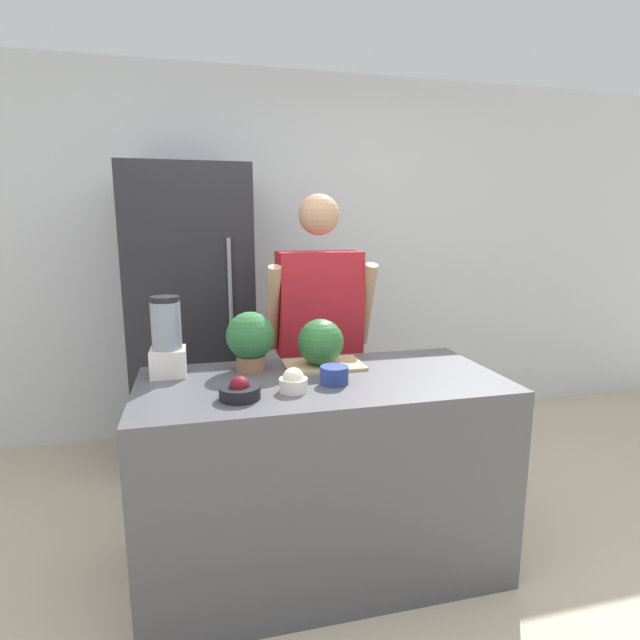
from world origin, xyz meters
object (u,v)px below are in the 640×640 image
object	(u,v)px
blender	(167,340)
potted_plant	(250,338)
refrigerator	(193,317)
watermelon	(321,342)
bowl_small_blue	(334,375)
bowl_cherries	(240,391)
bowl_cream	(293,382)
person	(319,345)

from	to	relation	value
blender	potted_plant	xyz separation A→B (m)	(0.36, -0.00, -0.01)
refrigerator	watermelon	world-z (taller)	refrigerator
watermelon	bowl_small_blue	size ratio (longest dim) A/B	1.81
watermelon	bowl_cherries	world-z (taller)	watermelon
refrigerator	bowl_cherries	distance (m)	1.48
refrigerator	bowl_cream	distance (m)	1.49
person	bowl_cherries	distance (m)	0.97
watermelon	bowl_cherries	xyz separation A→B (m)	(-0.40, -0.34, -0.09)
bowl_cream	watermelon	bearing A→B (deg)	58.52
watermelon	bowl_small_blue	distance (m)	0.26
potted_plant	bowl_cherries	bearing A→B (deg)	-102.30
watermelon	bowl_cherries	bearing A→B (deg)	-139.79
blender	potted_plant	world-z (taller)	blender
watermelon	blender	world-z (taller)	blender
refrigerator	person	world-z (taller)	refrigerator
person	bowl_small_blue	bearing A→B (deg)	-98.82
refrigerator	potted_plant	size ratio (longest dim) A/B	7.06
blender	watermelon	bearing A→B (deg)	-3.34
bowl_small_blue	blender	distance (m)	0.74
bowl_cream	blender	distance (m)	0.61
bowl_cherries	bowl_cream	size ratio (longest dim) A/B	1.40
refrigerator	watermelon	bearing A→B (deg)	-62.95
bowl_cherries	bowl_small_blue	world-z (taller)	bowl_cherries
bowl_cream	potted_plant	distance (m)	0.38
bowl_cream	blender	bearing A→B (deg)	145.06
person	bowl_cherries	xyz separation A→B (m)	(-0.51, -0.83, 0.05)
bowl_small_blue	potted_plant	distance (m)	0.44
refrigerator	blender	distance (m)	1.10
person	bowl_cream	world-z (taller)	person
potted_plant	refrigerator	bearing A→B (deg)	103.45
refrigerator	watermelon	size ratio (longest dim) A/B	8.86
bowl_cherries	potted_plant	size ratio (longest dim) A/B	0.59
person	potted_plant	world-z (taller)	person
blender	bowl_small_blue	bearing A→B (deg)	-23.08
watermelon	blender	xyz separation A→B (m)	(-0.68, 0.04, 0.04)
bowl_cream	blender	world-z (taller)	blender
person	bowl_cherries	bearing A→B (deg)	-121.70
bowl_cherries	potted_plant	xyz separation A→B (m)	(0.08, 0.38, 0.11)
bowl_cherries	bowl_cream	distance (m)	0.22
person	bowl_cream	xyz separation A→B (m)	(-0.30, -0.79, 0.06)
person	potted_plant	size ratio (longest dim) A/B	6.36
bowl_cream	potted_plant	bearing A→B (deg)	110.97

